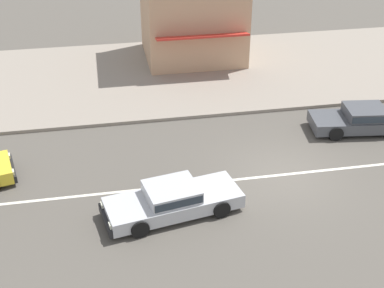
% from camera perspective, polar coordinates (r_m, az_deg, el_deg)
% --- Properties ---
extents(ground_plane, '(160.00, 160.00, 0.00)m').
position_cam_1_polar(ground_plane, '(20.23, 9.76, -3.24)').
color(ground_plane, '#544F47').
extents(lane_centre_stripe, '(50.40, 0.14, 0.01)m').
position_cam_1_polar(lane_centre_stripe, '(20.23, 9.76, -3.24)').
color(lane_centre_stripe, silver).
rests_on(lane_centre_stripe, ground).
extents(kerb_strip, '(68.00, 10.00, 0.15)m').
position_cam_1_polar(kerb_strip, '(28.66, 3.26, 7.83)').
color(kerb_strip, gray).
rests_on(kerb_strip, ground).
extents(sedan_dark_grey_0, '(4.63, 2.14, 1.06)m').
position_cam_1_polar(sedan_dark_grey_0, '(23.77, 17.85, 2.56)').
color(sedan_dark_grey_0, '#47494F').
rests_on(sedan_dark_grey_0, ground).
extents(sedan_silver_3, '(4.83, 2.43, 1.06)m').
position_cam_1_polar(sedan_silver_3, '(17.77, -2.12, -5.93)').
color(sedan_silver_3, '#B7BABF').
rests_on(sedan_silver_3, ground).
extents(shopfront_corner_warung, '(5.30, 5.64, 5.20)m').
position_cam_1_polar(shopfront_corner_warung, '(29.58, 0.07, 14.11)').
color(shopfront_corner_warung, tan).
rests_on(shopfront_corner_warung, kerb_strip).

